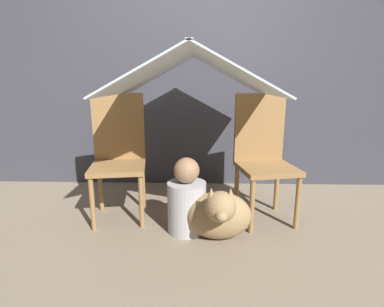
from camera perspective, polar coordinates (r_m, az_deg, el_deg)
name	(u,v)px	position (r m, az deg, el deg)	size (l,w,h in m)	color
ground_plane	(192,225)	(2.29, -0.07, -13.41)	(8.80, 8.80, 0.00)	gray
wall_back	(194,59)	(3.00, 0.47, 17.64)	(7.00, 0.05, 2.50)	#3D3D47
chair_left	(119,153)	(2.36, -13.81, 0.14)	(0.45, 0.45, 0.95)	olive
chair_right	(263,154)	(2.33, 13.42, -0.04)	(0.47, 0.47, 0.95)	olive
sheet_canopy	(192,72)	(2.14, 0.00, 15.31)	(1.11, 1.12, 0.31)	silver
person_front	(187,201)	(2.12, -1.01, -8.99)	(0.27, 0.27, 0.54)	#B2B2B7
dog	(219,214)	(2.02, 5.14, -11.37)	(0.44, 0.42, 0.42)	#9E7F56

